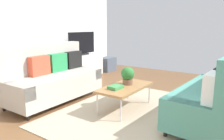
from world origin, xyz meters
name	(u,v)px	position (x,y,z in m)	size (l,w,h in m)	color
ground_plane	(127,113)	(0.00, 0.00, 0.00)	(7.68, 7.68, 0.00)	brown
wall_far	(22,26)	(0.00, 2.80, 1.45)	(6.40, 0.12, 2.90)	white
area_rug	(133,112)	(0.10, -0.07, 0.01)	(2.90, 2.20, 0.01)	tan
couch_beige	(53,78)	(-0.23, 1.55, 0.45)	(1.91, 0.86, 1.10)	#B2ADA3
couch_green	(217,95)	(0.43, -1.29, 0.45)	(1.94, 0.95, 1.10)	teal
coffee_table	(125,88)	(0.15, 0.13, 0.39)	(1.10, 0.56, 0.42)	#9E7042
tv_console	(82,66)	(1.60, 2.46, 0.32)	(1.40, 0.44, 0.64)	silver
tv	(82,44)	(1.60, 2.44, 0.95)	(1.00, 0.20, 0.64)	black
storage_trunk	(107,64)	(2.70, 2.36, 0.22)	(0.52, 0.40, 0.44)	#4C5666
potted_plant	(128,75)	(0.28, 0.16, 0.59)	(0.24, 0.24, 0.32)	brown
table_book_0	(116,88)	(-0.07, 0.18, 0.43)	(0.24, 0.18, 0.03)	#3F8C4C
table_book_1	(116,86)	(-0.07, 0.18, 0.46)	(0.24, 0.18, 0.02)	#3F8C4C
vase_0	(65,54)	(1.02, 2.51, 0.73)	(0.13, 0.13, 0.18)	silver
bottle_0	(73,53)	(1.21, 2.42, 0.74)	(0.05, 0.05, 0.20)	#262626
bottle_1	(76,53)	(1.32, 2.42, 0.72)	(0.06, 0.06, 0.17)	#3F8C4C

